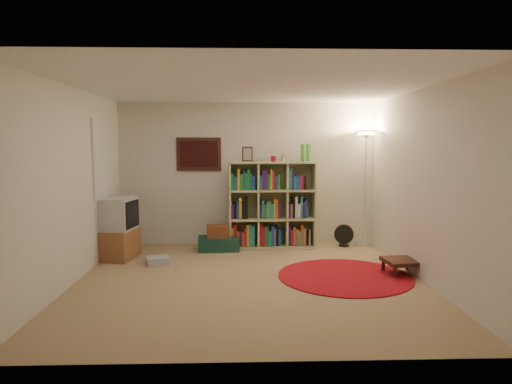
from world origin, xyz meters
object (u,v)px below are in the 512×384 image
floor_lamp (366,150)px  floor_fan (344,235)px  side_table (402,262)px  bookshelf (271,206)px  tv_stand (119,229)px  suitcase (219,244)px

floor_lamp → floor_fan: 1.52m
floor_lamp → side_table: size_ratio=3.95×
bookshelf → tv_stand: size_ratio=1.86×
bookshelf → side_table: size_ratio=3.49×
tv_stand → bookshelf: bearing=27.3°
tv_stand → side_table: tv_stand is taller
suitcase → side_table: bearing=-34.6°
bookshelf → floor_fan: bearing=-3.7°
side_table → suitcase: bearing=149.4°
floor_fan → side_table: (0.41, -1.73, -0.02)m
bookshelf → side_table: bearing=-48.5°
floor_fan → side_table: size_ratio=0.76×
tv_stand → side_table: 4.22m
suitcase → side_table: 2.99m
bookshelf → side_table: 2.49m
tv_stand → floor_fan: bearing=21.1°
floor_lamp → tv_stand: floor_lamp is taller
bookshelf → floor_fan: (1.28, -0.03, -0.52)m
bookshelf → tv_stand: bookshelf is taller
bookshelf → suitcase: bearing=-167.8°
suitcase → bookshelf: bearing=10.5°
suitcase → floor_fan: bearing=1.3°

